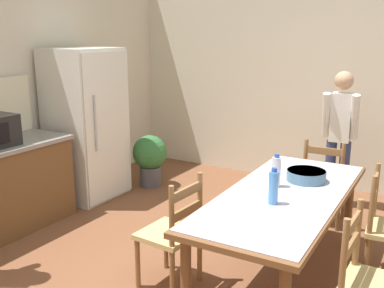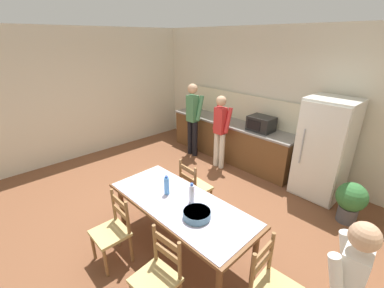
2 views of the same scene
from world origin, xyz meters
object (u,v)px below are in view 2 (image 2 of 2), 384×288
Objects in this scene: microwave at (261,124)px; person_at_counter at (220,128)px; dining_table at (180,207)px; chair_head_end at (272,287)px; bottle_off_centre at (192,193)px; chair_side_near_right at (158,277)px; bottle_near_centre at (167,186)px; chair_side_near_left at (113,231)px; person_at_sink at (193,116)px; potted_plant at (351,200)px; serving_bowl at (197,214)px; chair_side_far_left at (194,187)px; refrigerator at (324,149)px.

person_at_counter is at bearing -141.06° from microwave.
chair_head_end is at bearing 1.31° from dining_table.
chair_side_near_right is (0.38, -0.82, -0.44)m from bottle_off_centre.
bottle_near_centre is at bearing -155.57° from person_at_counter.
bottle_off_centre is 1.09m from chair_side_near_left.
person_at_sink reaches higher than chair_head_end.
potted_plant is (1.59, 2.27, -0.49)m from bottle_near_centre.
chair_side_near_right is at bearing -138.26° from person_at_sink.
serving_bowl is 0.35× the size of chair_head_end.
chair_side_far_left is 1.36× the size of potted_plant.
bottle_near_centre is 0.30× the size of chair_side_near_left.
refrigerator is 1.03× the size of person_at_sink.
chair_side_near_right is at bearing -106.07° from potted_plant.
microwave is 2.09m from chair_side_far_left.
microwave is 2.10m from potted_plant.
bottle_off_centre is 0.32m from serving_bowl.
chair_side_near_left is at bearing -87.20° from microwave.
bottle_off_centre is at bearing 57.55° from chair_side_near_left.
person_at_counter is (0.87, -0.02, -0.07)m from person_at_sink.
chair_head_end is 1.12m from chair_side_near_right.
dining_table is at bearing 127.71° from chair_side_far_left.
bottle_off_centre reaches higher than chair_head_end.
dining_table is 1.31× the size of person_at_counter.
refrigerator is 1.95× the size of chair_side_near_right.
person_at_sink reaches higher than chair_side_near_left.
refrigerator is 3.63m from chair_side_near_left.
bottle_near_centre is at bearing 175.48° from serving_bowl.
refrigerator is 3.43m from chair_side_near_right.
dining_table is at bearing -120.53° from potted_plant.
person_at_counter is (-1.26, 2.19, 0.22)m from dining_table.
person_at_sink is 2.58× the size of potted_plant.
chair_side_near_right is (-0.85, -0.74, 0.00)m from chair_head_end.
dining_table is (-0.67, -2.69, -0.21)m from refrigerator.
chair_side_far_left reaches higher than dining_table.
bottle_off_centre is 0.95m from chair_side_far_left.
person_at_counter is (-1.62, 2.25, 0.09)m from serving_bowl.
chair_side_near_left is (0.17, -3.44, -0.60)m from microwave.
bottle_off_centre is at bearing 109.40° from chair_side_near_right.
potted_plant is (1.95, -0.45, -0.65)m from microwave.
dining_table is 2.29× the size of chair_side_near_left.
microwave is 2.75m from bottle_near_centre.
chair_side_near_right is (1.09, -3.42, -0.60)m from microwave.
refrigerator reaches higher than dining_table.
person_at_sink is (-2.23, 2.10, 0.09)m from bottle_off_centre.
dining_table is at bearing -132.70° from bottle_off_centre.
potted_plant is (1.78, 2.99, -0.06)m from chair_side_near_left.
dining_table is at bearing 59.21° from chair_side_near_left.
chair_side_far_left reaches higher than potted_plant.
person_at_counter is at bearing 115.44° from chair_side_near_right.
serving_bowl is (0.36, -0.06, 0.13)m from dining_table.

